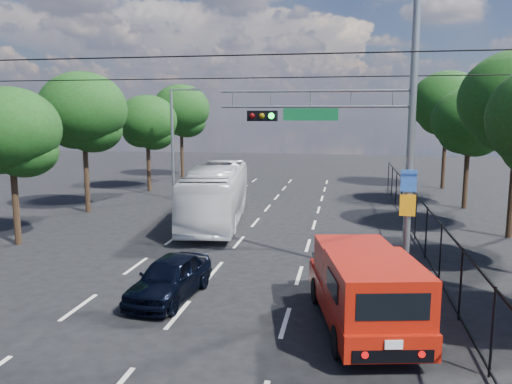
% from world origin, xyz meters
% --- Properties ---
extents(lane_markings, '(6.12, 38.00, 0.01)m').
position_xyz_m(lane_markings, '(-0.00, 14.00, 0.01)').
color(lane_markings, beige).
rests_on(lane_markings, ground).
extents(signal_mast, '(6.43, 0.39, 9.50)m').
position_xyz_m(signal_mast, '(5.28, 7.99, 5.24)').
color(signal_mast, slate).
rests_on(signal_mast, ground).
extents(streetlight_left, '(2.09, 0.22, 7.08)m').
position_xyz_m(streetlight_left, '(-6.33, 22.00, 3.94)').
color(streetlight_left, slate).
rests_on(streetlight_left, ground).
extents(utility_wires, '(22.00, 5.04, 0.74)m').
position_xyz_m(utility_wires, '(0.00, 8.83, 7.23)').
color(utility_wires, black).
rests_on(utility_wires, ground).
extents(fence_right, '(0.06, 34.03, 2.00)m').
position_xyz_m(fence_right, '(7.60, 12.17, 1.03)').
color(fence_right, black).
rests_on(fence_right, ground).
extents(tree_right_d, '(4.32, 4.32, 7.02)m').
position_xyz_m(tree_right_d, '(11.42, 22.02, 4.85)').
color(tree_right_d, black).
rests_on(tree_right_d, ground).
extents(tree_right_e, '(5.28, 5.28, 8.58)m').
position_xyz_m(tree_right_e, '(11.62, 30.02, 5.94)').
color(tree_right_e, black).
rests_on(tree_right_e, ground).
extents(tree_left_b, '(4.08, 4.08, 6.63)m').
position_xyz_m(tree_left_b, '(-9.18, 10.02, 4.58)').
color(tree_left_b, black).
rests_on(tree_left_b, ground).
extents(tree_left_c, '(4.80, 4.80, 7.80)m').
position_xyz_m(tree_left_c, '(-9.78, 17.02, 5.40)').
color(tree_left_c, black).
rests_on(tree_left_c, ground).
extents(tree_left_d, '(4.20, 4.20, 6.83)m').
position_xyz_m(tree_left_d, '(-9.38, 25.02, 4.72)').
color(tree_left_d, black).
rests_on(tree_left_d, ground).
extents(tree_left_e, '(4.92, 4.92, 7.99)m').
position_xyz_m(tree_left_e, '(-9.58, 33.02, 5.53)').
color(tree_left_e, black).
rests_on(tree_left_e, ground).
extents(red_pickup, '(3.12, 5.92, 2.10)m').
position_xyz_m(red_pickup, '(5.02, 4.03, 1.12)').
color(red_pickup, black).
rests_on(red_pickup, ground).
extents(navy_hatchback, '(1.91, 3.93, 1.29)m').
position_xyz_m(navy_hatchback, '(-0.64, 5.16, 0.65)').
color(navy_hatchback, black).
rests_on(navy_hatchback, ground).
extents(white_bus, '(3.77, 10.61, 2.89)m').
position_xyz_m(white_bus, '(-2.00, 15.91, 1.45)').
color(white_bus, silver).
rests_on(white_bus, ground).
extents(white_van, '(1.90, 4.85, 1.57)m').
position_xyz_m(white_van, '(-3.67, 19.81, 0.79)').
color(white_van, white).
rests_on(white_van, ground).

